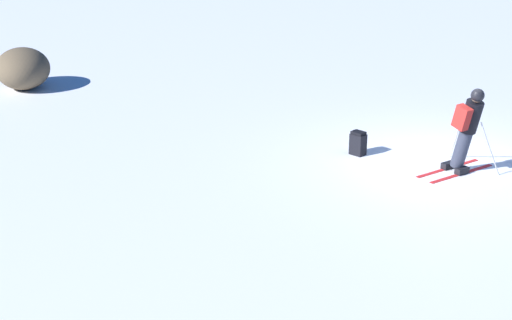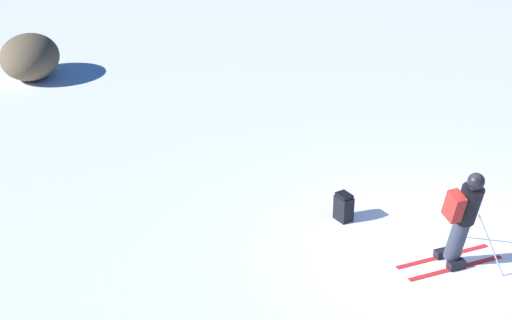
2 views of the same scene
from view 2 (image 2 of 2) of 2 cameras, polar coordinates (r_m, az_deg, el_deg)
ground_plane at (r=14.20m, az=12.27°, el=-5.73°), size 300.00×300.00×0.00m
skier at (r=13.17m, az=13.65°, el=-3.61°), size 1.35×1.74×1.80m
spare_backpack at (r=14.60m, az=5.86°, el=-3.14°), size 0.37×0.34×0.50m
exposed_boulder_0 at (r=21.24m, az=-14.86°, el=6.66°), size 1.65×1.40×1.07m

